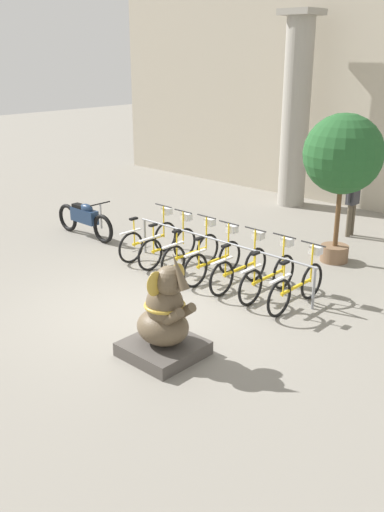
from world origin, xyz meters
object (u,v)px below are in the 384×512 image
Objects in this scene: bicycle_4 at (240,267)px; potted_tree at (343,157)px; bicycle_1 at (169,245)px; bicycle_2 at (192,252)px; bicycle_5 at (269,275)px; bicycle_6 at (297,285)px; elephant_statue at (165,321)px; bicycle_0 at (150,238)px; person_pedestrian at (353,197)px; bicycle_3 at (214,260)px; motorcycle at (85,218)px.

potted_tree is (0.55, 2.46, 1.78)m from bicycle_4.
bicycle_1 is at bearing -179.74° from bicycle_4.
bicycle_5 is at bearing 0.38° from bicycle_2.
bicycle_6 is at bearing -74.42° from potted_tree.
elephant_statue is (0.78, -2.71, 0.15)m from bicycle_4.
elephant_statue is (0.17, -2.75, 0.15)m from bicycle_5.
bicycle_1 is 3.78m from elephant_statue.
bicycle_2 is at bearing 179.51° from bicycle_6.
bicycle_0 is at bearing 179.36° from bicycle_4.
person_pedestrian is at bearing 60.28° from bicycle_0.
bicycle_0 is at bearing 139.90° from elephant_statue.
elephant_statue is at bearing -99.41° from bicycle_6.
bicycle_5 is 0.62m from bicycle_6.
bicycle_2 is 0.62m from bicycle_3.
elephant_statue reaches higher than bicycle_5.
bicycle_3 is 4.33m from person_pedestrian.
bicycle_6 is (2.47, -0.02, 0.00)m from bicycle_2.
bicycle_2 is 1.00× the size of bicycle_4.
bicycle_3 is at bearing -177.76° from bicycle_4.
bicycle_3 is (1.23, -0.02, 0.00)m from bicycle_1.
bicycle_1 is at bearing 179.26° from bicycle_3.
bicycle_1 is 2.73m from motorcycle.
bicycle_0 is 4.88m from person_pedestrian.
bicycle_0 is 1.23m from bicycle_2.
motorcycle is at bearing -136.22° from person_pedestrian.
bicycle_1 and bicycle_2 have the same top height.
person_pedestrian reaches higher than bicycle_1.
bicycle_4 is at bearing 0.26° from bicycle_1.
bicycle_2 and bicycle_6 have the same top height.
person_pedestrian is (0.55, 4.26, 0.54)m from bicycle_3.
elephant_statue reaches higher than motorcycle.
bicycle_3 is at bearing -0.74° from bicycle_1.
motorcycle is at bearing -178.94° from bicycle_4.
bicycle_6 is 1.04× the size of person_pedestrian.
potted_tree is (3.02, 2.43, 1.78)m from bicycle_0.
elephant_statue is (2.63, -2.70, 0.15)m from bicycle_1.
person_pedestrian reaches higher than bicycle_0.
bicycle_5 is 0.54× the size of potted_tree.
bicycle_0 is 0.81× the size of motorcycle.
bicycle_1 is 1.85m from bicycle_4.
bicycle_0 reaches higher than motorcycle.
bicycle_1 is 1.00× the size of bicycle_6.
bicycle_3 is 1.85m from bicycle_6.
bicycle_2 is 2.47m from bicycle_6.
bicycle_0 is at bearing 179.60° from bicycle_6.
bicycle_2 is at bearing 2.89° from bicycle_1.
person_pedestrian is 0.52× the size of potted_tree.
elephant_statue is at bearing -40.10° from bicycle_0.
motorcycle is at bearing -178.39° from bicycle_1.
bicycle_5 is 1.04× the size of person_pedestrian.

